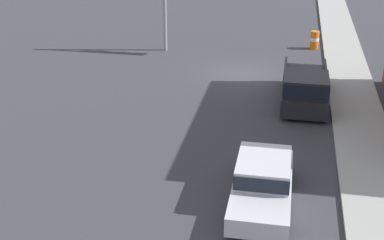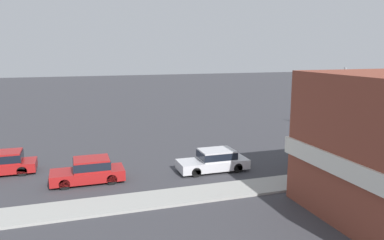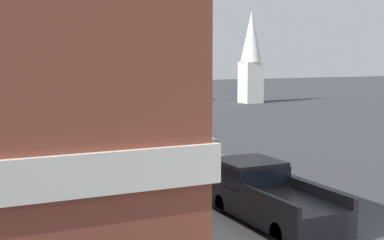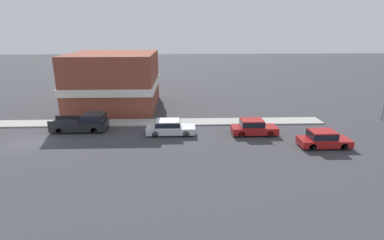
# 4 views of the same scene
# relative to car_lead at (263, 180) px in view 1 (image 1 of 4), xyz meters

# --- Properties ---
(ground_plane) EXTENTS (200.00, 200.00, 0.00)m
(ground_plane) POSITION_rel_car_lead_xyz_m (1.85, -12.91, -0.78)
(ground_plane) COLOR #38383D
(sidewalk_curb) EXTENTS (2.40, 60.00, 0.14)m
(sidewalk_curb) POSITION_rel_car_lead_xyz_m (-3.85, -12.91, -0.71)
(sidewalk_curb) COLOR #9E9E99
(sidewalk_curb) RESTS_ON ground
(car_lead) EXTENTS (1.91, 4.85, 1.50)m
(car_lead) POSITION_rel_car_lead_xyz_m (0.00, 0.00, 0.00)
(car_lead) COLOR black
(car_lead) RESTS_ON ground
(pickup_truck_parked) EXTENTS (2.12, 5.56, 1.85)m
(pickup_truck_parked) POSITION_rel_car_lead_xyz_m (-1.39, -8.83, 0.13)
(pickup_truck_parked) COLOR black
(pickup_truck_parked) RESTS_ON ground
(construction_barrel) EXTENTS (0.55, 0.55, 1.14)m
(construction_barrel) POSITION_rel_car_lead_xyz_m (-2.05, -18.73, -0.20)
(construction_barrel) COLOR orange
(construction_barrel) RESTS_ON ground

